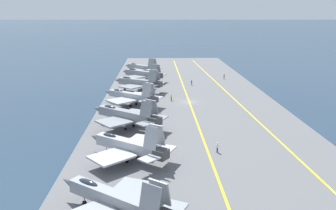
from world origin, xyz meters
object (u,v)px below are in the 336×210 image
(parked_jet_fourth, at_px, (131,96))
(parked_jet_fifth, at_px, (138,82))
(crew_white_vest, at_px, (217,147))
(parked_jet_sixth, at_px, (142,74))
(parked_jet_seventh, at_px, (141,67))
(parked_jet_third, at_px, (126,115))
(crew_brown_vest, at_px, (224,76))
(parked_jet_second, at_px, (128,145))
(parked_jet_nearest, at_px, (115,199))
(crew_blue_vest, at_px, (192,82))
(crew_yellow_vest, at_px, (171,97))

(parked_jet_fourth, distance_m, parked_jet_fifth, 15.82)
(parked_jet_fifth, xyz_separation_m, crew_white_vest, (-46.52, -15.25, -1.81))
(parked_jet_fifth, height_order, parked_jet_sixth, parked_jet_fifth)
(parked_jet_seventh, xyz_separation_m, crew_white_vest, (-77.47, -15.45, -1.38))
(parked_jet_third, distance_m, crew_brown_vest, 59.84)
(parked_jet_third, xyz_separation_m, parked_jet_sixth, (49.38, -1.33, -0.22))
(parked_jet_second, distance_m, parked_jet_seventh, 79.86)
(parked_jet_second, bearing_deg, parked_jet_nearest, 179.40)
(parked_jet_seventh, distance_m, crew_blue_vest, 27.75)
(parked_jet_sixth, bearing_deg, parked_jet_seventh, 2.67)
(parked_jet_third, xyz_separation_m, crew_brown_vest, (52.02, -29.52, -1.77))
(parked_jet_sixth, relative_size, crew_white_vest, 8.98)
(parked_jet_third, bearing_deg, parked_jet_sixth, -1.55)
(crew_brown_vest, bearing_deg, crew_blue_vest, 129.50)
(parked_jet_fifth, height_order, parked_jet_seventh, parked_jet_fifth)
(crew_blue_vest, relative_size, crew_brown_vest, 0.97)
(parked_jet_second, relative_size, crew_white_vest, 8.35)
(crew_blue_vest, height_order, crew_brown_vest, crew_brown_vest)
(crew_yellow_vest, distance_m, crew_white_vest, 35.91)
(parked_jet_nearest, xyz_separation_m, parked_jet_fourth, (49.69, 1.55, 0.07))
(parked_jet_nearest, bearing_deg, crew_brown_vest, -18.45)
(parked_jet_nearest, distance_m, parked_jet_fourth, 49.71)
(crew_white_vest, bearing_deg, parked_jet_fifth, 18.15)
(parked_jet_third, distance_m, crew_yellow_vest, 24.25)
(parked_jet_nearest, xyz_separation_m, parked_jet_sixth, (81.70, 0.06, 0.12))
(parked_jet_sixth, bearing_deg, crew_white_vest, -166.76)
(crew_white_vest, bearing_deg, parked_jet_second, 99.29)
(parked_jet_third, bearing_deg, parked_jet_fifth, -1.47)
(parked_jet_nearest, bearing_deg, crew_yellow_vest, -9.01)
(parked_jet_fourth, distance_m, crew_yellow_vest, 11.28)
(parked_jet_third, height_order, parked_jet_fourth, parked_jet_third)
(parked_jet_third, distance_m, parked_jet_fourth, 17.37)
(parked_jet_third, bearing_deg, crew_brown_vest, -29.58)
(parked_jet_seventh, bearing_deg, crew_blue_vest, -143.11)
(parked_jet_sixth, height_order, crew_brown_vest, parked_jet_sixth)
(parked_jet_nearest, height_order, crew_brown_vest, parked_jet_nearest)
(parked_jet_third, xyz_separation_m, parked_jet_seventh, (64.10, -0.65, -0.39))
(parked_jet_fourth, bearing_deg, parked_jet_second, -177.03)
(crew_blue_vest, bearing_deg, parked_jet_second, 164.76)
(parked_jet_fifth, relative_size, parked_jet_sixth, 0.99)
(parked_jet_second, relative_size, parked_jet_seventh, 0.99)
(parked_jet_seventh, height_order, crew_brown_vest, parked_jet_seventh)
(parked_jet_fourth, distance_m, crew_brown_vest, 45.65)
(parked_jet_fifth, bearing_deg, parked_jet_seventh, 0.37)
(parked_jet_fourth, relative_size, parked_jet_fifth, 1.00)
(parked_jet_sixth, height_order, crew_white_vest, parked_jet_sixth)
(parked_jet_fourth, xyz_separation_m, parked_jet_fifth, (15.79, -1.00, 0.30))
(parked_jet_fourth, height_order, crew_blue_vest, parked_jet_fourth)
(parked_jet_second, bearing_deg, crew_white_vest, -80.71)
(parked_jet_seventh, bearing_deg, parked_jet_fifth, -179.63)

